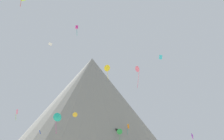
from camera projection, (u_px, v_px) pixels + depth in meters
rock_massif at (89, 107)px, 112.34m from camera, size 103.71×103.71×48.56m
kite_magenta_high at (77, 27)px, 75.47m from camera, size 0.92×0.87×3.49m
kite_rainbow_mid at (138, 69)px, 62.70m from camera, size 1.49×1.87×5.96m
kite_yellow_high at (107, 68)px, 81.14m from camera, size 2.22×1.65×5.55m
kite_cyan_high at (161, 57)px, 73.87m from camera, size 1.14×0.43×1.45m
kite_teal_low at (57, 117)px, 65.11m from camera, size 2.54×1.44×5.59m
kite_white_high at (50, 44)px, 75.19m from camera, size 1.13×0.61×1.05m
kite_orange_low at (128, 128)px, 85.81m from camera, size 0.86×0.68×5.07m
kite_black_low at (117, 130)px, 84.70m from camera, size 0.89×0.85×0.81m
kite_blue_low at (40, 132)px, 82.08m from camera, size 0.54×0.78×1.33m
kite_green_low at (120, 132)px, 81.37m from camera, size 1.95×0.40×5.31m
kite_violet_low at (193, 136)px, 66.82m from camera, size 1.32×1.57×4.36m
kite_gold_low at (75, 115)px, 63.81m from camera, size 1.35×0.35×1.34m
kite_pink_mid at (17, 112)px, 66.30m from camera, size 0.87×0.99×3.12m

